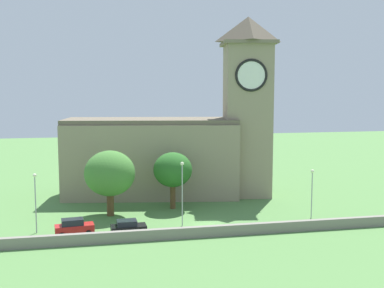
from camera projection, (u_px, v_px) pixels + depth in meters
The scene contains 10 objects.
ground_plane at pixel (186, 199), 73.65m from camera, with size 200.00×200.00×0.00m, color #517F42.
church at pixel (181, 142), 75.44m from camera, with size 33.33×14.15×27.69m.
quay_barrier at pixel (218, 231), 54.93m from camera, with size 58.31×0.70×1.25m, color gray.
car_red at pixel (74, 227), 55.25m from camera, with size 4.52×2.46×1.93m.
car_black at pixel (128, 227), 55.53m from camera, with size 4.12×2.37×1.70m.
streetlamp_west_end at pixel (35, 193), 55.71m from camera, with size 0.44×0.44×7.03m.
streetlamp_west_mid at pixel (182, 184), 58.62m from camera, with size 0.44×0.44×7.93m.
streetlamp_central at pixel (312, 185), 62.28m from camera, with size 0.44×0.44×6.39m.
tree_riverside_east at pixel (110, 174), 63.29m from camera, with size 6.66×6.66×8.68m.
tree_by_tower at pixel (173, 170), 67.12m from camera, with size 5.40×5.40×7.95m.
Camera 1 is at (-13.65, -55.91, 16.75)m, focal length 45.16 mm.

